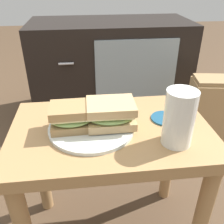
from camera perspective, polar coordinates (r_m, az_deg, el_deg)
name	(u,v)px	position (r m, az deg, el deg)	size (l,w,h in m)	color
side_table	(111,153)	(0.75, -0.25, -9.36)	(0.56, 0.36, 0.46)	#A37A4C
tv_cabinet	(111,68)	(1.63, -0.31, 10.11)	(0.96, 0.46, 0.58)	black
plate	(92,128)	(0.69, -4.68, -3.62)	(0.24, 0.24, 0.01)	silver
sandwich_front	(72,117)	(0.67, -9.25, -1.16)	(0.12, 0.10, 0.07)	#9E7A4C
sandwich_back	(110,114)	(0.67, -0.39, -0.43)	(0.14, 0.11, 0.07)	tan
beer_glass	(179,119)	(0.62, 15.07, -1.66)	(0.08, 0.08, 0.14)	silver
coaster	(165,118)	(0.75, 12.10, -1.43)	(0.08, 0.08, 0.01)	navy
paper_bag	(211,112)	(1.41, 21.65, -0.05)	(0.25, 0.19, 0.38)	tan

